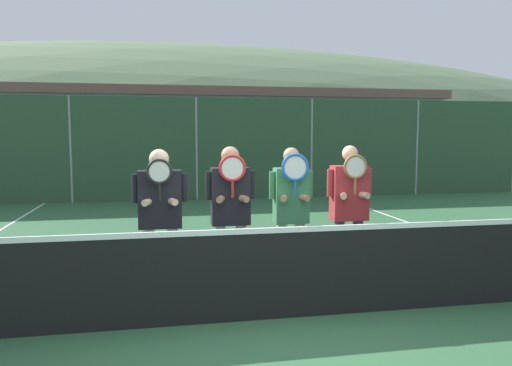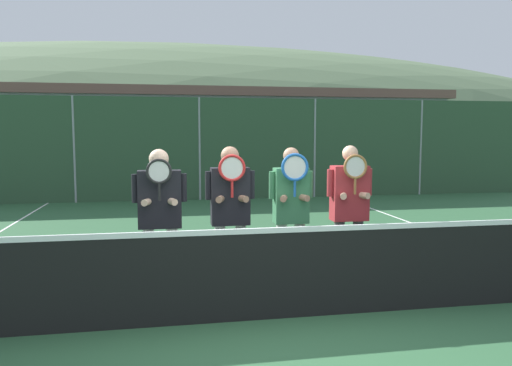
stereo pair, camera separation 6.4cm
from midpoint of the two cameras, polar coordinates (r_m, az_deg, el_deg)
ground_plane at (r=5.39m, az=0.90°, el=-15.31°), size 120.00×120.00×0.00m
hill_distant at (r=57.69m, az=-9.97°, el=3.65°), size 111.21×61.78×21.62m
clubhouse_building at (r=22.29m, az=-9.05°, el=5.55°), size 22.99×5.50×3.79m
fence_back at (r=14.64m, az=-6.93°, el=3.89°), size 20.99×0.06×2.98m
tennis_net at (r=5.23m, az=0.91°, el=-10.19°), size 11.37×0.09×1.07m
court_line_right_sideline at (r=9.71m, az=22.30°, el=-6.20°), size 0.05×16.00×0.01m
player_leftmost at (r=5.87m, az=-11.21°, el=-2.99°), size 0.63×0.34×1.75m
player_center_left at (r=5.91m, az=-3.23°, el=-2.80°), size 0.59×0.34×1.78m
player_center_right at (r=6.08m, az=3.74°, el=-2.82°), size 0.55×0.34×1.76m
player_rightmost at (r=6.29m, az=10.33°, el=-2.49°), size 0.58×0.34×1.78m
car_left_of_center at (r=17.69m, az=-12.39°, el=2.30°), size 4.61×1.92×1.84m
car_center at (r=18.26m, az=3.58°, el=2.43°), size 4.01×1.94×1.78m
car_right_of_center at (r=20.38m, az=16.22°, el=2.67°), size 4.01×2.03×1.88m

